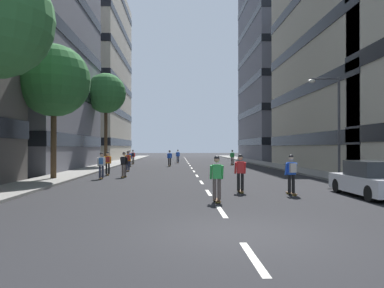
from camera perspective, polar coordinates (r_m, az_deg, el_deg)
ground_plane at (r=40.10m, az=-0.22°, el=-3.51°), size 186.51×186.51×0.00m
sidewalk_left at (r=44.65m, az=-12.46°, el=-3.10°), size 2.69×85.48×0.14m
sidewalk_right at (r=45.25m, az=11.49°, el=-3.07°), size 2.69×85.48×0.14m
lane_markings at (r=42.01m, az=-0.32°, el=-3.36°), size 0.16×72.20×0.01m
building_left_far at (r=65.28m, az=-16.03°, el=10.46°), size 12.19×23.12×28.79m
building_right_mid at (r=40.80m, az=24.92°, el=13.47°), size 12.19×22.90×23.66m
building_right_far at (r=66.64m, az=13.93°, el=12.86°), size 12.19×20.48×34.79m
parked_car_near at (r=17.36m, az=26.06°, el=-5.09°), size 1.82×4.40×1.52m
street_tree_near at (r=25.29m, az=-20.67°, el=9.16°), size 4.60×4.60×8.52m
street_tree_mid at (r=41.83m, az=-13.23°, el=7.62°), size 4.39×4.39×10.10m
streetlamp_right at (r=25.56m, az=21.10°, el=4.10°), size 2.13×0.30×6.50m
skater_0 at (r=14.18m, az=3.87°, el=-5.03°), size 0.54×0.91×1.78m
skater_1 at (r=45.96m, az=-9.16°, el=-1.85°), size 0.53×0.90×1.78m
skater_2 at (r=40.58m, az=-3.50°, el=-2.08°), size 0.55×0.91×1.78m
skater_3 at (r=28.18m, az=-12.96°, el=-2.70°), size 0.57×0.92×1.78m
skater_4 at (r=44.16m, az=6.28°, el=-1.95°), size 0.56×0.92×1.78m
skater_5 at (r=16.79m, az=15.19°, el=-4.20°), size 0.55×0.92×1.78m
skater_6 at (r=17.23m, az=7.52°, el=-4.22°), size 0.53×0.90×1.78m
skater_7 at (r=32.31m, az=-9.93°, el=-2.42°), size 0.56×0.92×1.78m
skater_8 at (r=24.96m, az=-13.90°, el=-2.99°), size 0.55×0.92×1.78m
skater_9 at (r=39.46m, az=-9.72°, el=-2.12°), size 0.57×0.92×1.78m
skater_10 at (r=49.24m, az=-2.21°, el=-1.80°), size 0.53×0.90×1.78m
skater_11 at (r=25.92m, az=-10.54°, el=-2.90°), size 0.56×0.92×1.78m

